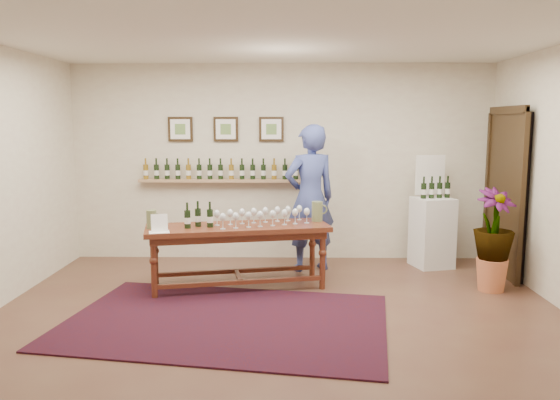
{
  "coord_description": "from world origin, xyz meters",
  "views": [
    {
      "loc": [
        0.1,
        -5.34,
        1.98
      ],
      "look_at": [
        0.0,
        0.8,
        1.1
      ],
      "focal_mm": 35.0,
      "sensor_mm": 36.0,
      "label": 1
    }
  ],
  "objects_px": {
    "person": "(310,198)",
    "tasting_table": "(238,235)",
    "display_pedestal": "(432,232)",
    "potted_plant": "(493,240)"
  },
  "relations": [
    {
      "from": "tasting_table",
      "to": "display_pedestal",
      "type": "height_order",
      "value": "display_pedestal"
    },
    {
      "from": "display_pedestal",
      "to": "tasting_table",
      "type": "bearing_deg",
      "value": -158.27
    },
    {
      "from": "display_pedestal",
      "to": "potted_plant",
      "type": "xyz_separation_m",
      "value": [
        0.43,
        -1.1,
        0.14
      ]
    },
    {
      "from": "tasting_table",
      "to": "person",
      "type": "relative_size",
      "value": 1.15
    },
    {
      "from": "tasting_table",
      "to": "potted_plant",
      "type": "xyz_separation_m",
      "value": [
        3.0,
        -0.07,
        -0.03
      ]
    },
    {
      "from": "tasting_table",
      "to": "potted_plant",
      "type": "height_order",
      "value": "potted_plant"
    },
    {
      "from": "person",
      "to": "tasting_table",
      "type": "bearing_deg",
      "value": 21.75
    },
    {
      "from": "potted_plant",
      "to": "person",
      "type": "relative_size",
      "value": 0.54
    },
    {
      "from": "display_pedestal",
      "to": "potted_plant",
      "type": "bearing_deg",
      "value": -68.76
    },
    {
      "from": "display_pedestal",
      "to": "person",
      "type": "bearing_deg",
      "value": -173.4
    }
  ]
}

